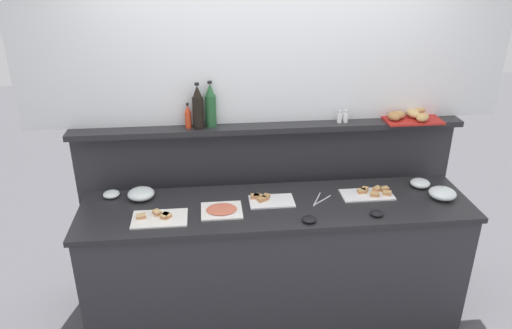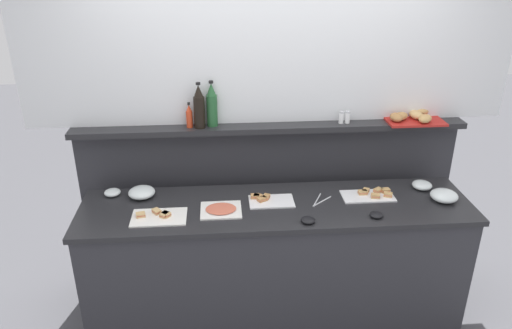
# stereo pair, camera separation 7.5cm
# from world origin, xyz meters

# --- Properties ---
(ground_plane) EXTENTS (12.00, 12.00, 0.00)m
(ground_plane) POSITION_xyz_m (0.00, 0.60, 0.00)
(ground_plane) COLOR #4C4C51
(buffet_counter) EXTENTS (2.56, 0.63, 0.92)m
(buffet_counter) POSITION_xyz_m (0.00, 0.00, 0.46)
(buffet_counter) COLOR #2D2D33
(buffet_counter) RESTS_ON ground_plane
(back_ledge_unit) EXTENTS (2.75, 0.22, 1.32)m
(back_ledge_unit) POSITION_xyz_m (0.00, 0.49, 0.69)
(back_ledge_unit) COLOR #2D2D33
(back_ledge_unit) RESTS_ON ground_plane
(upper_wall_panel) EXTENTS (3.35, 0.08, 1.28)m
(upper_wall_panel) POSITION_xyz_m (0.00, 0.51, 1.96)
(upper_wall_panel) COLOR silver
(upper_wall_panel) RESTS_ON back_ledge_unit
(sandwich_platter_front) EXTENTS (0.34, 0.21, 0.04)m
(sandwich_platter_front) POSITION_xyz_m (-0.75, -0.10, 0.93)
(sandwich_platter_front) COLOR white
(sandwich_platter_front) RESTS_ON buffet_counter
(sandwich_platter_rear) EXTENTS (0.29, 0.18, 0.04)m
(sandwich_platter_rear) POSITION_xyz_m (-0.05, 0.05, 0.93)
(sandwich_platter_rear) COLOR white
(sandwich_platter_rear) RESTS_ON buffet_counter
(sandwich_platter_side) EXTENTS (0.35, 0.18, 0.04)m
(sandwich_platter_side) POSITION_xyz_m (0.64, 0.07, 0.93)
(sandwich_platter_side) COLOR white
(sandwich_platter_side) RESTS_ON buffet_counter
(cold_cuts_platter) EXTENTS (0.26, 0.23, 0.02)m
(cold_cuts_platter) POSITION_xyz_m (-0.36, -0.05, 0.93)
(cold_cuts_platter) COLOR white
(cold_cuts_platter) RESTS_ON buffet_counter
(glass_bowl_large) EXTENTS (0.18, 0.18, 0.07)m
(glass_bowl_large) POSITION_xyz_m (-0.89, 0.18, 0.95)
(glass_bowl_large) COLOR silver
(glass_bowl_large) RESTS_ON buffet_counter
(glass_bowl_medium) EXTENTS (0.18, 0.18, 0.07)m
(glass_bowl_medium) POSITION_xyz_m (1.11, -0.03, 0.95)
(glass_bowl_medium) COLOR silver
(glass_bowl_medium) RESTS_ON buffet_counter
(glass_bowl_small) EXTENTS (0.14, 0.14, 0.05)m
(glass_bowl_small) POSITION_xyz_m (1.03, 0.15, 0.94)
(glass_bowl_small) COLOR silver
(glass_bowl_small) RESTS_ON buffet_counter
(glass_bowl_extra) EXTENTS (0.11, 0.11, 0.04)m
(glass_bowl_extra) POSITION_xyz_m (-1.09, 0.22, 0.94)
(glass_bowl_extra) COLOR silver
(glass_bowl_extra) RESTS_ON buffet_counter
(condiment_bowl_teal) EXTENTS (0.08, 0.08, 0.03)m
(condiment_bowl_teal) POSITION_xyz_m (0.60, -0.20, 0.93)
(condiment_bowl_teal) COLOR black
(condiment_bowl_teal) RESTS_ON buffet_counter
(condiment_bowl_dark) EXTENTS (0.09, 0.09, 0.03)m
(condiment_bowl_dark) POSITION_xyz_m (0.17, -0.23, 0.93)
(condiment_bowl_dark) COLOR black
(condiment_bowl_dark) RESTS_ON buffet_counter
(serving_tongs) EXTENTS (0.15, 0.17, 0.01)m
(serving_tongs) POSITION_xyz_m (0.29, 0.02, 0.92)
(serving_tongs) COLOR #B7BABF
(serving_tongs) RESTS_ON buffet_counter
(hot_sauce_bottle) EXTENTS (0.04, 0.04, 0.18)m
(hot_sauce_bottle) POSITION_xyz_m (-0.56, 0.42, 1.40)
(hot_sauce_bottle) COLOR red
(hot_sauce_bottle) RESTS_ON back_ledge_unit
(wine_bottle_green) EXTENTS (0.08, 0.08, 0.32)m
(wine_bottle_green) POSITION_xyz_m (-0.40, 0.44, 1.46)
(wine_bottle_green) COLOR #23562D
(wine_bottle_green) RESTS_ON back_ledge_unit
(wine_bottle_dark) EXTENTS (0.08, 0.08, 0.32)m
(wine_bottle_dark) POSITION_xyz_m (-0.49, 0.40, 1.46)
(wine_bottle_dark) COLOR black
(wine_bottle_dark) RESTS_ON back_ledge_unit
(salt_shaker) EXTENTS (0.03, 0.03, 0.09)m
(salt_shaker) POSITION_xyz_m (0.49, 0.41, 1.36)
(salt_shaker) COLOR white
(salt_shaker) RESTS_ON back_ledge_unit
(pepper_shaker) EXTENTS (0.03, 0.03, 0.09)m
(pepper_shaker) POSITION_xyz_m (0.54, 0.41, 1.36)
(pepper_shaker) COLOR white
(pepper_shaker) RESTS_ON back_ledge_unit
(bread_basket) EXTENTS (0.40, 0.31, 0.07)m
(bread_basket) POSITION_xyz_m (1.01, 0.41, 1.35)
(bread_basket) COLOR #B2231E
(bread_basket) RESTS_ON back_ledge_unit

